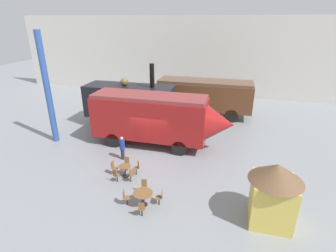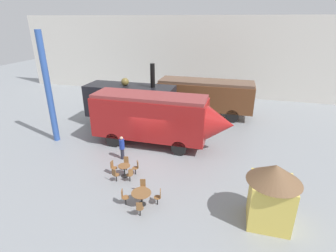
{
  "view_description": "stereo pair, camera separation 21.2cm",
  "coord_description": "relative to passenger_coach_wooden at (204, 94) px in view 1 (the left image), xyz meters",
  "views": [
    {
      "loc": [
        5.4,
        -15.57,
        8.69
      ],
      "look_at": [
        1.06,
        1.0,
        1.6
      ],
      "focal_mm": 28.0,
      "sensor_mm": 36.0,
      "label": 1
    },
    {
      "loc": [
        5.6,
        -15.51,
        8.69
      ],
      "look_at": [
        1.06,
        1.0,
        1.6
      ],
      "focal_mm": 28.0,
      "sensor_mm": 36.0,
      "label": 2
    }
  ],
  "objects": [
    {
      "name": "cafe_chair_4",
      "position": [
        -3.25,
        -11.04,
        -1.54
      ],
      "size": [
        0.36,
        0.38,
        0.87
      ],
      "rotation": [
        0.0,
        0.0,
        4.98
      ],
      "color": "black",
      "rests_on": "ground_plane"
    },
    {
      "name": "cafe_chair_7",
      "position": [
        -2.49,
        -12.2,
        -1.54
      ],
      "size": [
        0.41,
        0.4,
        0.87
      ],
      "rotation": [
        0.0,
        0.0,
        8.75
      ],
      "color": "black",
      "rests_on": "ground_plane"
    },
    {
      "name": "support_pillar",
      "position": [
        -10.15,
        -8.5,
        1.95
      ],
      "size": [
        0.44,
        0.44,
        8.0
      ],
      "color": "#2D519E",
      "rests_on": "ground_plane"
    },
    {
      "name": "ground_plane",
      "position": [
        -2.68,
        -8.29,
        -2.05
      ],
      "size": [
        80.0,
        80.0,
        0.0
      ],
      "primitive_type": "plane",
      "color": "gray"
    },
    {
      "name": "backdrop_wall",
      "position": [
        -2.68,
        7.07,
        2.45
      ],
      "size": [
        44.0,
        0.15,
        9.0
      ],
      "color": "silver",
      "rests_on": "ground_plane"
    },
    {
      "name": "visitor_person",
      "position": [
        -4.04,
        -9.86,
        -1.17
      ],
      "size": [
        0.34,
        0.34,
        1.62
      ],
      "color": "#262633",
      "rests_on": "ground_plane"
    },
    {
      "name": "cafe_chair_3",
      "position": [
        -2.02,
        -14.11,
        -1.54
      ],
      "size": [
        0.39,
        0.37,
        0.87
      ],
      "rotation": [
        0.0,
        0.0,
        12.84
      ],
      "color": "black",
      "rests_on": "ground_plane"
    },
    {
      "name": "streamlined_locomotive",
      "position": [
        -2.29,
        -7.24,
        0.14
      ],
      "size": [
        9.96,
        2.53,
        3.77
      ],
      "color": "maroon",
      "rests_on": "ground_plane"
    },
    {
      "name": "cafe_chair_2",
      "position": [
        -1.42,
        -13.04,
        -1.54
      ],
      "size": [
        0.37,
        0.39,
        0.87
      ],
      "rotation": [
        0.0,
        0.0,
        11.27
      ],
      "color": "black",
      "rests_on": "ground_plane"
    },
    {
      "name": "cafe_chair_1",
      "position": [
        -0.35,
        -13.64,
        -1.54
      ],
      "size": [
        0.39,
        0.37,
        0.87
      ],
      "rotation": [
        0.0,
        0.0,
        9.7
      ],
      "color": "black",
      "rests_on": "ground_plane"
    },
    {
      "name": "cafe_chair_5",
      "position": [
        -3.79,
        -11.71,
        -1.54
      ],
      "size": [
        0.36,
        0.36,
        0.87
      ],
      "rotation": [
        0.0,
        0.0,
        6.24
      ],
      "color": "black",
      "rests_on": "ground_plane"
    },
    {
      "name": "cafe_table_near",
      "position": [
        -1.18,
        -13.88,
        -1.46
      ],
      "size": [
        0.99,
        0.99,
        0.72
      ],
      "color": "black",
      "rests_on": "ground_plane"
    },
    {
      "name": "steam_locomotive",
      "position": [
        -5.78,
        -4.18,
        0.14
      ],
      "size": [
        7.43,
        2.51,
        5.4
      ],
      "color": "black",
      "rests_on": "ground_plane"
    },
    {
      "name": "cafe_chair_8",
      "position": [
        -2.45,
        -11.34,
        -1.54
      ],
      "size": [
        0.4,
        0.4,
        0.87
      ],
      "rotation": [
        0.0,
        0.0,
        10.01
      ],
      "color": "black",
      "rests_on": "ground_plane"
    },
    {
      "name": "cafe_chair_6",
      "position": [
        -3.32,
        -12.42,
        -1.54
      ],
      "size": [
        0.38,
        0.39,
        0.87
      ],
      "rotation": [
        0.0,
        0.0,
        7.49
      ],
      "color": "black",
      "rests_on": "ground_plane"
    },
    {
      "name": "ticket_kiosk",
      "position": [
        4.79,
        -13.46,
        -0.38
      ],
      "size": [
        2.34,
        2.34,
        3.0
      ],
      "color": "#DBC151",
      "rests_on": "ground_plane"
    },
    {
      "name": "cafe_chair_0",
      "position": [
        -0.95,
        -14.71,
        -1.54
      ],
      "size": [
        0.37,
        0.39,
        0.87
      ],
      "rotation": [
        0.0,
        0.0,
        8.13
      ],
      "color": "black",
      "rests_on": "ground_plane"
    },
    {
      "name": "cafe_table_mid",
      "position": [
        -3.06,
        -11.74,
        -1.53
      ],
      "size": [
        0.71,
        0.71,
        0.71
      ],
      "color": "black",
      "rests_on": "ground_plane"
    },
    {
      "name": "passenger_coach_wooden",
      "position": [
        0.0,
        0.0,
        0.0
      ],
      "size": [
        8.71,
        2.67,
        3.38
      ],
      "color": "brown",
      "rests_on": "ground_plane"
    }
  ]
}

